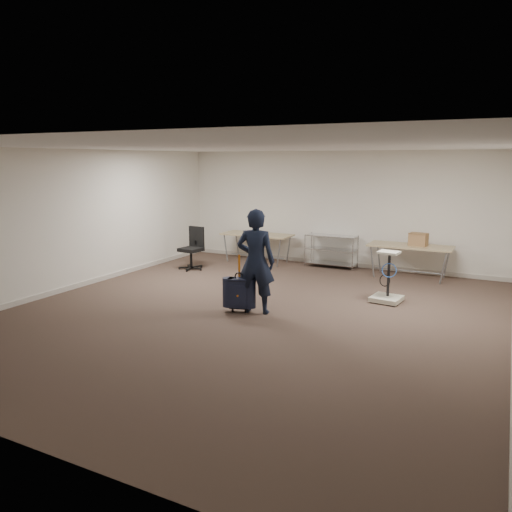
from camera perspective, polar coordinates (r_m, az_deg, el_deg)
The scene contains 10 objects.
ground at distance 8.59m, azimuth -0.53°, elevation -6.61°, with size 9.00×9.00×0.00m, color #3E2E26.
room_shell at distance 9.77m, azimuth 3.23°, elevation -4.13°, with size 8.00×9.00×9.00m.
folding_table_left at distance 12.72m, azimuth 0.12°, elevation 2.32°, with size 1.80×0.75×0.73m.
folding_table_right at distance 11.53m, azimuth 17.21°, elevation 0.91°, with size 1.80×0.75×0.73m.
wire_shelf at distance 12.26m, azimuth 8.59°, elevation 0.74°, with size 1.22×0.47×0.80m.
person at distance 8.44m, azimuth -0.02°, elevation -0.63°, with size 0.65×0.43×1.80m, color black.
suitcase at distance 8.58m, azimuth -1.94°, elevation -4.25°, with size 0.41×0.31×1.01m.
office_chair at distance 12.06m, azimuth -7.30°, elevation -0.04°, with size 0.61×0.61×1.01m.
equipment_cart at distance 9.53m, azimuth 14.74°, elevation -3.65°, with size 0.58×0.58×0.95m.
cardboard_box at distance 11.51m, azimuth 18.06°, elevation 1.82°, with size 0.37×0.28×0.28m, color #A06B4A.
Camera 1 is at (3.79, -7.26, 2.61)m, focal length 35.00 mm.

